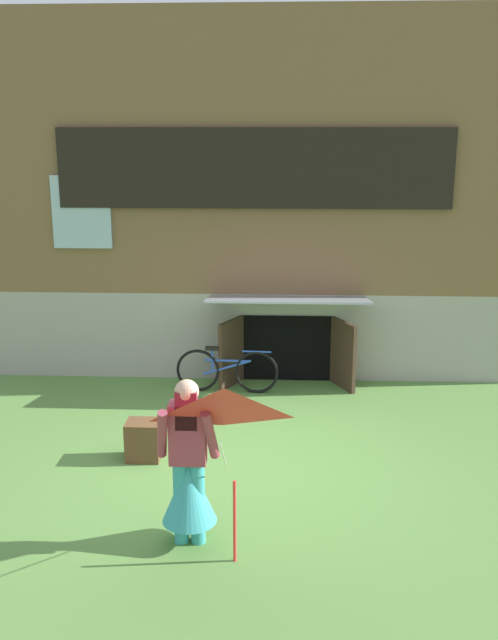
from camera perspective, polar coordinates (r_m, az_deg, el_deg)
ground_plane at (r=8.66m, az=-0.45°, el=-11.30°), size 60.00×60.00×0.00m
log_house at (r=13.52m, az=0.87°, el=10.40°), size 8.64×6.51×5.59m
person at (r=6.84m, az=-4.85°, el=-12.32°), size 0.61×0.52×1.64m
kite at (r=6.01m, az=-1.97°, el=-9.44°), size 1.04×1.06×1.65m
bicycle_blue at (r=10.76m, az=-1.78°, el=-4.04°), size 1.55×0.13×0.71m
wooden_crate at (r=8.75m, az=-8.43°, el=-9.48°), size 0.40×0.34×0.47m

